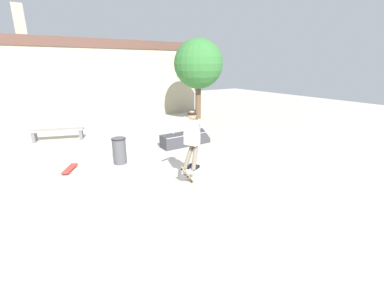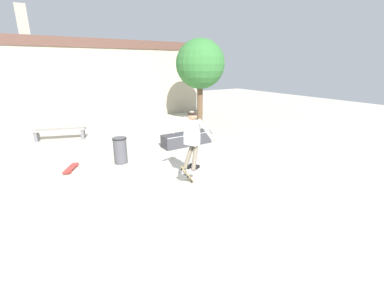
# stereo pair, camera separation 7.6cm
# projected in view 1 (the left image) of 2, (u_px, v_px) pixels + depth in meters

# --- Properties ---
(ground_plane) EXTENTS (40.00, 40.00, 0.00)m
(ground_plane) POSITION_uv_depth(u_px,v_px,m) (174.00, 185.00, 6.63)
(ground_plane) COLOR #B2AD9E
(building_backdrop) EXTENTS (13.61, 0.52, 5.49)m
(building_backdrop) POSITION_uv_depth(u_px,v_px,m) (88.00, 80.00, 13.29)
(building_backdrop) COLOR #B7A88E
(building_backdrop) RESTS_ON ground_plane
(tree_right) EXTENTS (2.49, 2.49, 4.25)m
(tree_right) POSITION_uv_depth(u_px,v_px,m) (198.00, 64.00, 13.04)
(tree_right) COLOR brown
(tree_right) RESTS_ON ground_plane
(park_bench) EXTENTS (2.01, 1.02, 0.48)m
(park_bench) POSITION_uv_depth(u_px,v_px,m) (58.00, 132.00, 10.43)
(park_bench) COLOR gray
(park_bench) RESTS_ON ground_plane
(skate_ledge) EXTENTS (1.98, 0.59, 0.48)m
(skate_ledge) POSITION_uv_depth(u_px,v_px,m) (186.00, 139.00, 9.86)
(skate_ledge) COLOR #38383D
(skate_ledge) RESTS_ON ground_plane
(trash_bin) EXTENTS (0.45, 0.45, 0.83)m
(trash_bin) POSITION_uv_depth(u_px,v_px,m) (119.00, 150.00, 7.98)
(trash_bin) COLOR #47474C
(trash_bin) RESTS_ON ground_plane
(skater) EXTENTS (0.58, 1.15, 1.48)m
(skater) POSITION_uv_depth(u_px,v_px,m) (192.00, 135.00, 6.27)
(skater) COLOR silver
(skateboard_flipping) EXTENTS (0.48, 0.44, 0.64)m
(skateboard_flipping) POSITION_uv_depth(u_px,v_px,m) (188.00, 175.00, 6.63)
(skateboard_flipping) COLOR #AD894C
(skateboard_resting) EXTENTS (0.55, 0.78, 0.08)m
(skateboard_resting) POSITION_uv_depth(u_px,v_px,m) (70.00, 168.00, 7.51)
(skateboard_resting) COLOR red
(skateboard_resting) RESTS_ON ground_plane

